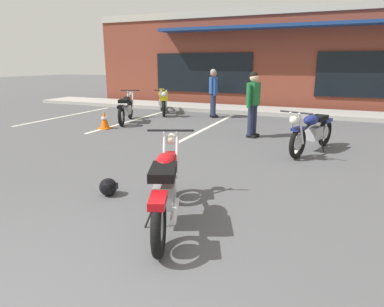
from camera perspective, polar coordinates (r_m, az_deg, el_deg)
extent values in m
plane|color=#515154|center=(5.70, 0.87, -4.07)|extent=(80.00, 80.00, 0.00)
cube|color=#A8A59E|center=(13.41, 14.08, 6.99)|extent=(22.00, 1.80, 0.14)
cube|color=brown|center=(17.20, 16.68, 15.08)|extent=(17.62, 5.35, 4.05)
cube|color=#B2AD9E|center=(14.66, 15.95, 22.59)|extent=(17.62, 0.06, 0.30)
cube|color=black|center=(15.40, 1.79, 13.60)|extent=(4.51, 0.06, 1.70)
cube|color=black|center=(14.46, 29.46, 11.59)|extent=(4.51, 0.06, 1.70)
cube|color=navy|center=(14.17, 15.52, 20.24)|extent=(10.57, 0.90, 0.12)
cube|color=silver|center=(13.22, -20.32, 6.10)|extent=(0.12, 4.80, 0.01)
cube|color=silver|center=(11.51, -10.05, 5.59)|extent=(0.12, 4.80, 0.01)
cube|color=silver|center=(10.30, 3.15, 4.68)|extent=(0.12, 4.80, 0.01)
cube|color=silver|center=(9.74, 18.77, 3.28)|extent=(0.12, 4.80, 0.01)
torus|color=black|center=(3.40, -5.67, -12.17)|extent=(0.33, 0.63, 0.64)
cylinder|color=#B7B7BC|center=(3.40, -5.67, -12.17)|extent=(0.16, 0.29, 0.29)
torus|color=black|center=(4.72, -3.70, -4.13)|extent=(0.33, 0.63, 0.64)
cylinder|color=#B7B7BC|center=(4.72, -3.70, -4.13)|extent=(0.16, 0.29, 0.29)
cylinder|color=silver|center=(4.73, -4.75, -0.05)|extent=(0.16, 0.32, 0.66)
cylinder|color=silver|center=(4.71, -2.58, -0.06)|extent=(0.16, 0.32, 0.66)
cylinder|color=black|center=(4.72, -3.65, 3.95)|extent=(0.62, 0.27, 0.03)
sphere|color=silver|center=(4.83, -3.55, 2.50)|extent=(0.22, 0.22, 0.17)
cube|color=#B70F14|center=(4.67, -3.72, -0.49)|extent=(0.26, 0.39, 0.06)
cube|color=#9E9EA3|center=(3.95, -4.65, -6.87)|extent=(0.37, 0.46, 0.28)
cylinder|color=silver|center=(3.61, -2.96, -9.70)|extent=(0.27, 0.54, 0.07)
cylinder|color=black|center=(4.05, -4.45, -2.66)|extent=(0.41, 0.90, 0.26)
ellipsoid|color=#B70F14|center=(4.05, -4.45, -1.50)|extent=(0.42, 0.54, 0.22)
cube|color=black|center=(3.71, -4.96, -3.10)|extent=(0.45, 0.59, 0.10)
cube|color=#B70F14|center=(3.26, -5.84, -7.96)|extent=(0.28, 0.39, 0.08)
cylinder|color=black|center=(4.01, -7.27, -10.65)|extent=(0.13, 0.07, 0.29)
torus|color=black|center=(8.35, 21.71, 3.35)|extent=(0.30, 0.64, 0.64)
cylinder|color=#B7B7BC|center=(8.35, 21.71, 3.35)|extent=(0.15, 0.29, 0.29)
torus|color=black|center=(7.04, 17.55, 1.68)|extent=(0.30, 0.64, 0.64)
cylinder|color=#B7B7BC|center=(7.04, 17.55, 1.68)|extent=(0.15, 0.29, 0.29)
cylinder|color=silver|center=(6.85, 18.09, 4.02)|extent=(0.15, 0.32, 0.66)
cylinder|color=silver|center=(6.92, 16.74, 4.24)|extent=(0.15, 0.32, 0.66)
cylinder|color=black|center=(6.76, 17.34, 6.70)|extent=(0.63, 0.25, 0.03)
sphere|color=silver|center=(6.71, 16.96, 5.46)|extent=(0.22, 0.22, 0.17)
cube|color=navy|center=(6.94, 17.61, 4.04)|extent=(0.25, 0.39, 0.06)
cube|color=#9E9EA3|center=(7.75, 20.09, 3.26)|extent=(0.36, 0.46, 0.28)
cylinder|color=silver|center=(8.14, 20.14, 3.51)|extent=(0.25, 0.54, 0.07)
cylinder|color=black|center=(7.52, 19.67, 4.83)|extent=(0.36, 0.91, 0.26)
ellipsoid|color=navy|center=(7.49, 19.67, 5.41)|extent=(0.40, 0.54, 0.22)
cube|color=black|center=(7.82, 20.69, 5.70)|extent=(0.43, 0.58, 0.10)
cube|color=navy|center=(8.32, 21.95, 5.26)|extent=(0.27, 0.39, 0.08)
cylinder|color=black|center=(7.80, 21.33, 1.26)|extent=(0.14, 0.07, 0.29)
torus|color=black|center=(13.57, -5.18, 8.54)|extent=(0.41, 0.60, 0.64)
cylinder|color=#B7B7BC|center=(13.57, -5.18, 8.54)|extent=(0.20, 0.28, 0.29)
torus|color=black|center=(12.14, -4.84, 7.77)|extent=(0.41, 0.60, 0.64)
cylinder|color=#B7B7BC|center=(12.14, -4.84, 7.77)|extent=(0.20, 0.28, 0.29)
cylinder|color=silver|center=(12.01, -4.42, 9.23)|extent=(0.20, 0.30, 0.66)
cylinder|color=silver|center=(12.00, -5.28, 9.21)|extent=(0.20, 0.30, 0.66)
cylinder|color=black|center=(11.90, -4.86, 10.71)|extent=(0.58, 0.36, 0.03)
sphere|color=silver|center=(11.83, -4.83, 10.01)|extent=(0.23, 0.23, 0.17)
cube|color=yellow|center=(12.07, -4.86, 9.16)|extent=(0.30, 0.38, 0.06)
cube|color=#9E9EA3|center=(12.92, -5.05, 8.57)|extent=(0.41, 0.47, 0.28)
cylinder|color=silver|center=(13.29, -5.74, 8.56)|extent=(0.34, 0.51, 0.07)
cylinder|color=black|center=(12.70, -5.03, 9.54)|extent=(0.53, 0.84, 0.26)
ellipsoid|color=yellow|center=(12.65, -5.03, 10.07)|extent=(0.52, 0.60, 0.26)
cube|color=yellow|center=(12.04, -4.88, 9.81)|extent=(0.36, 0.35, 0.36)
cube|color=black|center=(12.99, -5.11, 10.29)|extent=(0.41, 0.47, 0.10)
cube|color=yellow|center=(13.28, -5.18, 10.57)|extent=(0.34, 0.38, 0.16)
cylinder|color=black|center=(13.04, -4.24, 7.49)|extent=(0.13, 0.09, 0.29)
torus|color=black|center=(10.45, -11.96, 6.29)|extent=(0.34, 0.63, 0.64)
cylinder|color=#B7B7BC|center=(10.45, -11.96, 6.29)|extent=(0.17, 0.29, 0.29)
torus|color=black|center=(11.85, -10.53, 7.39)|extent=(0.34, 0.63, 0.64)
cylinder|color=#B7B7BC|center=(11.85, -10.53, 7.39)|extent=(0.17, 0.29, 0.29)
cylinder|color=silver|center=(11.93, -10.95, 8.96)|extent=(0.17, 0.32, 0.66)
cylinder|color=silver|center=(11.89, -10.08, 8.99)|extent=(0.17, 0.32, 0.66)
cylinder|color=black|center=(11.96, -10.52, 10.54)|extent=(0.62, 0.28, 0.03)
sphere|color=silver|center=(12.05, -10.42, 9.91)|extent=(0.22, 0.22, 0.17)
cube|color=black|center=(11.85, -10.56, 8.85)|extent=(0.27, 0.39, 0.06)
cube|color=#9E9EA3|center=(11.06, -11.30, 7.22)|extent=(0.38, 0.46, 0.28)
cylinder|color=silver|center=(10.68, -10.93, 6.75)|extent=(0.28, 0.53, 0.07)
cylinder|color=black|center=(11.23, -11.17, 8.58)|extent=(0.42, 0.89, 0.26)
ellipsoid|color=black|center=(11.24, -11.17, 9.00)|extent=(0.42, 0.54, 0.22)
cube|color=black|center=(10.89, -11.53, 8.79)|extent=(0.46, 0.59, 0.10)
cube|color=black|center=(10.40, -12.07, 7.80)|extent=(0.29, 0.39, 0.08)
cylinder|color=black|center=(11.07, -12.22, 5.82)|extent=(0.13, 0.07, 0.29)
cube|color=black|center=(12.11, 3.65, 6.44)|extent=(0.26, 0.21, 0.08)
cube|color=black|center=(11.92, 3.87, 6.29)|extent=(0.26, 0.21, 0.08)
cylinder|color=#232842|center=(12.05, 3.49, 8.41)|extent=(0.21, 0.21, 0.80)
cylinder|color=#232842|center=(11.85, 3.72, 8.29)|extent=(0.21, 0.21, 0.80)
cube|color=#23478C|center=(11.89, 3.66, 11.51)|extent=(0.39, 0.44, 0.56)
cylinder|color=#23478C|center=(12.14, 3.38, 11.40)|extent=(0.14, 0.14, 0.58)
cylinder|color=#23478C|center=(11.65, 3.94, 11.23)|extent=(0.14, 0.14, 0.58)
sphere|color=#A07556|center=(11.87, 3.69, 13.44)|extent=(0.30, 0.30, 0.22)
sphere|color=gray|center=(11.87, 3.65, 13.68)|extent=(0.29, 0.29, 0.21)
cube|color=black|center=(8.98, 10.60, 3.12)|extent=(0.26, 0.15, 0.08)
cube|color=black|center=(8.81, 10.05, 2.91)|extent=(0.26, 0.15, 0.08)
cylinder|color=#232842|center=(8.92, 10.50, 5.79)|extent=(0.18, 0.18, 0.80)
cylinder|color=#232842|center=(8.75, 9.94, 5.63)|extent=(0.18, 0.18, 0.80)
cube|color=#1E6633|center=(8.75, 10.43, 9.98)|extent=(0.30, 0.42, 0.56)
cylinder|color=#1E6633|center=(8.98, 11.10, 9.82)|extent=(0.12, 0.12, 0.58)
cylinder|color=#1E6633|center=(8.53, 9.69, 9.61)|extent=(0.12, 0.12, 0.58)
sphere|color=beige|center=(8.73, 10.56, 12.59)|extent=(0.26, 0.26, 0.22)
sphere|color=black|center=(8.73, 10.51, 12.92)|extent=(0.25, 0.25, 0.21)
sphere|color=black|center=(5.05, -14.11, -5.55)|extent=(0.26, 0.26, 0.26)
cube|color=black|center=(5.13, -13.41, -5.25)|extent=(0.18, 0.03, 0.09)
cube|color=orange|center=(10.24, -14.60, 4.22)|extent=(0.34, 0.34, 0.03)
cone|color=orange|center=(10.19, -14.70, 5.68)|extent=(0.26, 0.26, 0.50)
cylinder|color=white|center=(10.19, -14.72, 5.90)|extent=(0.19, 0.19, 0.06)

